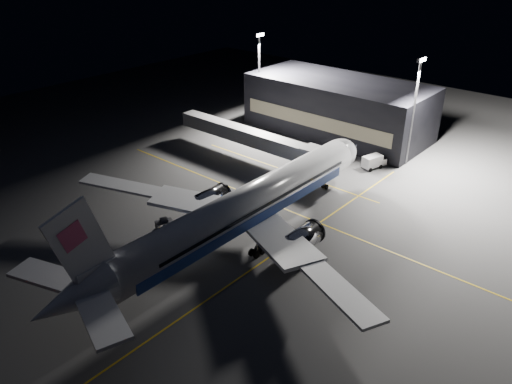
{
  "coord_description": "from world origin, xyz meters",
  "views": [
    {
      "loc": [
        -47.25,
        -42.23,
        40.07
      ],
      "look_at": [
        2.72,
        0.81,
        6.0
      ],
      "focal_mm": 35.0,
      "sensor_mm": 36.0,
      "label": 1
    }
  ],
  "objects": [
    {
      "name": "airliner",
      "position": [
        -1.08,
        0.0,
        5.16
      ],
      "size": [
        61.48,
        54.22,
        16.64
      ],
      "color": "silver",
      "rests_on": "ground"
    },
    {
      "name": "safety_cone_b",
      "position": [
        -5.11,
        11.44,
        0.3
      ],
      "size": [
        0.41,
        0.41,
        0.61
      ],
      "primitive_type": "cone",
      "color": "orange",
      "rests_on": "ground"
    },
    {
      "name": "terminal",
      "position": [
        45.98,
        14.0,
        6.0
      ],
      "size": [
        18.12,
        40.0,
        12.0
      ],
      "color": "black",
      "rests_on": "ground"
    },
    {
      "name": "jet_bridge",
      "position": [
        22.0,
        18.06,
        4.58
      ],
      "size": [
        3.6,
        34.4,
        6.3
      ],
      "color": "#B2B2B7",
      "rests_on": "ground"
    },
    {
      "name": "guide_line_main",
      "position": [
        10.0,
        0.0,
        0.01
      ],
      "size": [
        0.25,
        80.0,
        0.01
      ],
      "primitive_type": "cube",
      "color": "gold",
      "rests_on": "ground"
    },
    {
      "name": "guide_line_cross",
      "position": [
        0.0,
        -6.0,
        0.01
      ],
      "size": [
        70.0,
        0.25,
        0.01
      ],
      "primitive_type": "cube",
      "color": "gold",
      "rests_on": "ground"
    },
    {
      "name": "guide_line_side",
      "position": [
        22.0,
        10.0,
        0.01
      ],
      "size": [
        0.25,
        40.0,
        0.01
      ],
      "primitive_type": "cube",
      "color": "gold",
      "rests_on": "ground"
    },
    {
      "name": "safety_cone_c",
      "position": [
        -8.0,
        8.93,
        0.33
      ],
      "size": [
        0.44,
        0.44,
        0.67
      ],
      "primitive_type": "cone",
      "color": "orange",
      "rests_on": "ground"
    },
    {
      "name": "ground",
      "position": [
        0.0,
        0.0,
        0.0
      ],
      "size": [
        200.0,
        200.0,
        0.0
      ],
      "primitive_type": "plane",
      "color": "#4C4C4F",
      "rests_on": "ground"
    },
    {
      "name": "service_truck",
      "position": [
        34.09,
        -2.13,
        1.39
      ],
      "size": [
        5.42,
        3.31,
        2.59
      ],
      "rotation": [
        0.0,
        0.0,
        -0.27
      ],
      "color": "silver",
      "rests_on": "ground"
    },
    {
      "name": "safety_cone_a",
      "position": [
        1.94,
        5.67,
        0.29
      ],
      "size": [
        0.39,
        0.39,
        0.58
      ],
      "primitive_type": "cone",
      "color": "orange",
      "rests_on": "ground"
    },
    {
      "name": "floodlight_mast_south",
      "position": [
        40.0,
        -6.01,
        12.37
      ],
      "size": [
        2.4,
        0.67,
        20.7
      ],
      "color": "#59595E",
      "rests_on": "ground"
    },
    {
      "name": "baggage_tug",
      "position": [
        -7.0,
        10.86,
        0.86
      ],
      "size": [
        3.16,
        2.9,
        1.86
      ],
      "rotation": [
        0.0,
        0.0,
        -0.41
      ],
      "color": "black",
      "rests_on": "ground"
    },
    {
      "name": "floodlight_mast_north",
      "position": [
        40.0,
        31.99,
        12.37
      ],
      "size": [
        2.4,
        0.68,
        20.7
      ],
      "color": "#59595E",
      "rests_on": "ground"
    }
  ]
}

